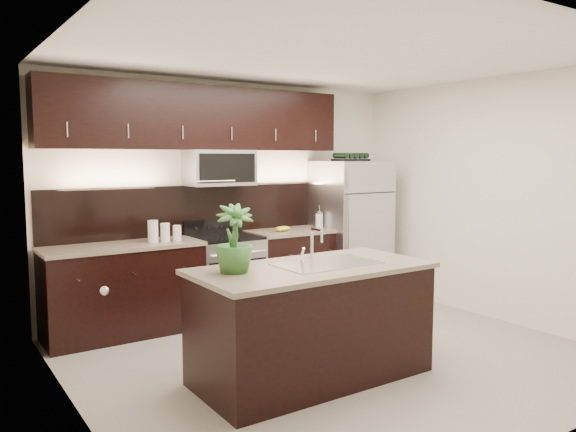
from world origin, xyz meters
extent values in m
plane|color=gray|center=(0.00, 0.00, 0.00)|extent=(4.50, 4.50, 0.00)
cube|color=silver|center=(0.00, 2.00, 1.35)|extent=(4.50, 0.02, 2.70)
cube|color=silver|center=(0.00, -2.00, 1.35)|extent=(4.50, 0.02, 2.70)
cube|color=silver|center=(-2.25, 0.00, 1.35)|extent=(0.02, 4.00, 2.70)
cube|color=silver|center=(2.25, 0.00, 1.35)|extent=(0.02, 4.00, 2.70)
cube|color=white|center=(0.00, 0.00, 2.70)|extent=(4.50, 4.00, 0.02)
cube|color=silver|center=(-2.23, -0.80, 1.01)|extent=(0.04, 0.80, 2.02)
sphere|color=silver|center=(-2.20, -0.48, 1.00)|extent=(0.06, 0.06, 0.06)
cube|color=black|center=(-2.24, 0.75, 1.65)|extent=(0.01, 0.32, 0.46)
cube|color=white|center=(-2.23, 0.75, 1.65)|extent=(0.00, 0.24, 0.36)
cube|color=black|center=(-1.42, 1.69, 0.45)|extent=(1.57, 0.62, 0.90)
cube|color=black|center=(0.71, 1.69, 0.45)|extent=(1.16, 0.62, 0.90)
cube|color=#B2B2B7|center=(-0.25, 1.69, 0.45)|extent=(0.76, 0.62, 0.90)
cube|color=black|center=(-0.25, 1.69, 0.92)|extent=(0.76, 0.60, 0.03)
cube|color=tan|center=(-1.42, 1.69, 0.92)|extent=(1.59, 0.65, 0.04)
cube|color=tan|center=(0.71, 1.69, 0.92)|extent=(1.18, 0.65, 0.04)
cube|color=black|center=(-0.46, 1.99, 1.22)|extent=(3.49, 0.02, 0.56)
cube|color=#B2B2B7|center=(-0.25, 1.80, 1.70)|extent=(0.76, 0.40, 0.40)
cube|color=black|center=(-0.46, 1.83, 2.25)|extent=(3.49, 0.33, 0.70)
cube|color=black|center=(-0.48, -0.30, 0.45)|extent=(1.90, 0.90, 0.90)
cube|color=tan|center=(-0.48, -0.30, 0.92)|extent=(1.96, 0.96, 0.04)
cube|color=silver|center=(-0.33, -0.30, 0.95)|extent=(0.84, 0.50, 0.01)
cylinder|color=silver|center=(-0.33, -0.09, 1.06)|extent=(0.03, 0.03, 0.24)
cylinder|color=silver|center=(-0.33, -0.16, 1.21)|extent=(0.02, 0.14, 0.02)
cylinder|color=silver|center=(-0.33, -0.23, 1.16)|extent=(0.02, 0.02, 0.10)
cube|color=#B2B2B7|center=(1.54, 1.63, 0.88)|extent=(0.85, 0.77, 1.77)
cube|color=black|center=(1.54, 1.63, 1.78)|extent=(0.44, 0.27, 0.03)
cylinder|color=black|center=(1.37, 1.63, 1.84)|extent=(0.07, 0.25, 0.07)
cylinder|color=black|center=(1.45, 1.63, 1.84)|extent=(0.07, 0.25, 0.07)
cylinder|color=black|center=(1.54, 1.63, 1.84)|extent=(0.07, 0.25, 0.07)
cylinder|color=black|center=(1.62, 1.63, 1.84)|extent=(0.07, 0.25, 0.07)
cylinder|color=black|center=(1.70, 1.63, 1.84)|extent=(0.07, 0.25, 0.07)
imported|color=#2D5B24|center=(-1.13, -0.18, 1.20)|extent=(0.36, 0.36, 0.52)
cylinder|color=silver|center=(-1.11, 1.64, 1.06)|extent=(0.11, 0.11, 0.23)
cylinder|color=silver|center=(-0.98, 1.62, 1.04)|extent=(0.10, 0.10, 0.19)
cylinder|color=silver|center=(-0.86, 1.60, 1.02)|extent=(0.09, 0.09, 0.16)
cylinder|color=silver|center=(1.05, 1.64, 1.03)|extent=(0.09, 0.09, 0.18)
cylinder|color=silver|center=(1.05, 1.64, 1.13)|extent=(0.09, 0.09, 0.02)
cylinder|color=silver|center=(1.05, 1.64, 1.18)|extent=(0.01, 0.01, 0.07)
ellipsoid|color=yellow|center=(0.43, 1.61, 0.97)|extent=(0.24, 0.21, 0.06)
camera|label=1|loc=(-3.14, -3.92, 1.82)|focal=35.00mm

